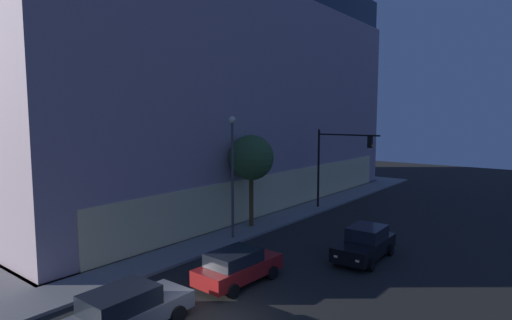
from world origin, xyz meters
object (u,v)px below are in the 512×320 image
Objects in this scene: traffic_light_far_corner at (336,156)px; car_black at (365,243)px; modern_building at (185,90)px; sidewalk_tree at (251,158)px; car_red at (238,266)px; street_lamp_sidewalk at (232,162)px; car_grey at (126,310)px.

car_black is at bearing -145.02° from traffic_light_far_corner.
modern_building reaches higher than sidewalk_tree.
sidewalk_tree is (-8.32, 2.24, 0.32)m from traffic_light_far_corner.
street_lamp_sidewalk is at bearing 43.20° from car_red.
modern_building reaches higher than street_lamp_sidewalk.
street_lamp_sidewalk reaches higher than sidewalk_tree.
car_red is at bearing -126.42° from modern_building.
car_black is at bearing -15.73° from car_grey.
car_grey is at bearing 164.27° from car_black.
car_grey is at bearing -172.18° from traffic_light_far_corner.
car_black is (6.83, -3.28, 0.03)m from car_red.
modern_building is 8.37× the size of car_grey.
modern_building reaches higher than traffic_light_far_corner.
traffic_light_far_corner is 11.30m from street_lamp_sidewalk.
modern_building is at bearing 99.77° from traffic_light_far_corner.
sidewalk_tree is 1.42× the size of car_red.
street_lamp_sidewalk is 1.70× the size of car_red.
car_black is at bearing -25.64° from car_red.
car_grey is (-10.76, -4.43, -4.10)m from street_lamp_sidewalk.
traffic_light_far_corner is 1.39× the size of car_grey.
traffic_light_far_corner is 16.97m from car_red.
traffic_light_far_corner is 0.86× the size of street_lamp_sidewalk.
modern_building reaches higher than car_grey.
modern_building is 17.07m from street_lamp_sidewalk.
car_black is (-9.38, -6.57, -3.74)m from traffic_light_far_corner.
street_lamp_sidewalk is 1.20× the size of sidewalk_tree.
modern_building is at bearing 43.18° from car_grey.
traffic_light_far_corner is at bearing 11.46° from car_red.
modern_building is 24.81m from car_red.
street_lamp_sidewalk is 3.00m from sidewalk_tree.
traffic_light_far_corner is 22.49m from car_grey.
traffic_light_far_corner reaches higher than car_grey.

